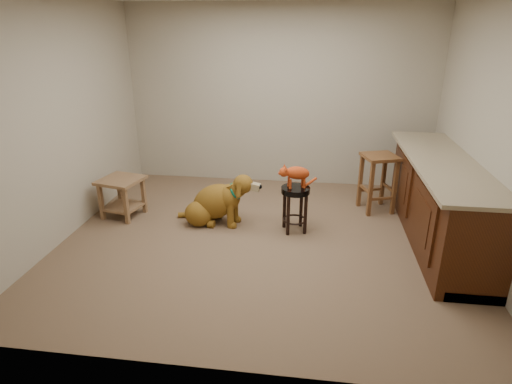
# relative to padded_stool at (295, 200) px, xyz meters

# --- Properties ---
(floor) EXTENTS (4.50, 4.00, 0.01)m
(floor) POSITION_rel_padded_stool_xyz_m (-0.34, -0.29, -0.39)
(floor) COLOR brown
(floor) RESTS_ON ground
(room_shell) EXTENTS (4.54, 4.04, 2.62)m
(room_shell) POSITION_rel_padded_stool_xyz_m (-0.34, -0.29, 1.29)
(room_shell) COLOR #A49984
(room_shell) RESTS_ON ground
(cabinet_run) EXTENTS (0.70, 2.56, 0.94)m
(cabinet_run) POSITION_rel_padded_stool_xyz_m (1.60, 0.01, 0.05)
(cabinet_run) COLOR #3D1B0B
(cabinet_run) RESTS_ON ground
(padded_stool) EXTENTS (0.35, 0.35, 0.55)m
(padded_stool) POSITION_rel_padded_stool_xyz_m (0.00, 0.00, 0.00)
(padded_stool) COLOR black
(padded_stool) RESTS_ON ground
(wood_stool) EXTENTS (0.51, 0.51, 0.75)m
(wood_stool) POSITION_rel_padded_stool_xyz_m (1.03, 0.75, 0.00)
(wood_stool) COLOR brown
(wood_stool) RESTS_ON ground
(side_table) EXTENTS (0.58, 0.58, 0.50)m
(side_table) POSITION_rel_padded_stool_xyz_m (-2.19, 0.13, -0.06)
(side_table) COLOR brown
(side_table) RESTS_ON ground
(golden_retriever) EXTENTS (1.10, 0.58, 0.70)m
(golden_retriever) POSITION_rel_padded_stool_xyz_m (-0.97, 0.09, -0.13)
(golden_retriever) COLOR brown
(golden_retriever) RESTS_ON ground
(tabby_kitten) EXTENTS (0.45, 0.28, 0.31)m
(tabby_kitten) POSITION_rel_padded_stool_xyz_m (-0.01, -0.00, 0.33)
(tabby_kitten) COLOR #AA3511
(tabby_kitten) RESTS_ON padded_stool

